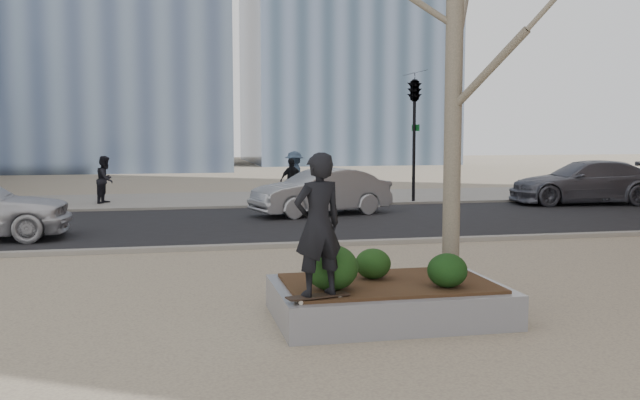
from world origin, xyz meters
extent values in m
plane|color=tan|center=(0.00, 0.00, 0.00)|extent=(120.00, 120.00, 0.00)
cube|color=black|center=(0.00, 10.00, 0.01)|extent=(60.00, 8.00, 0.02)
cube|color=gray|center=(0.00, 17.00, 0.01)|extent=(60.00, 6.00, 0.02)
cube|color=gray|center=(1.00, 0.00, 0.23)|extent=(3.00, 2.00, 0.45)
cube|color=#382314|center=(1.00, 0.00, 0.47)|extent=(2.70, 1.70, 0.04)
ellipsoid|color=#103412|center=(0.15, -0.34, 0.78)|extent=(0.67, 0.67, 0.57)
ellipsoid|color=#173611|center=(0.86, 0.23, 0.70)|extent=(0.48, 0.48, 0.41)
ellipsoid|color=black|center=(1.64, -0.48, 0.71)|extent=(0.51, 0.51, 0.44)
imported|color=black|center=(-0.10, -0.72, 1.38)|extent=(0.71, 0.57, 1.71)
imported|color=#9DA0A5|center=(2.56, 11.58, 0.70)|extent=(4.35, 2.48, 1.36)
imported|color=slate|center=(12.00, 12.83, 0.76)|extent=(5.30, 2.74, 1.47)
imported|color=black|center=(-3.96, 16.42, 0.83)|extent=(0.83, 0.94, 1.62)
imported|color=#364A62|center=(2.54, 15.99, 0.90)|extent=(0.85, 1.24, 1.76)
imported|color=black|center=(2.32, 15.29, 0.79)|extent=(0.97, 0.65, 1.53)
camera|label=1|loc=(-1.81, -8.90, 2.48)|focal=40.00mm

